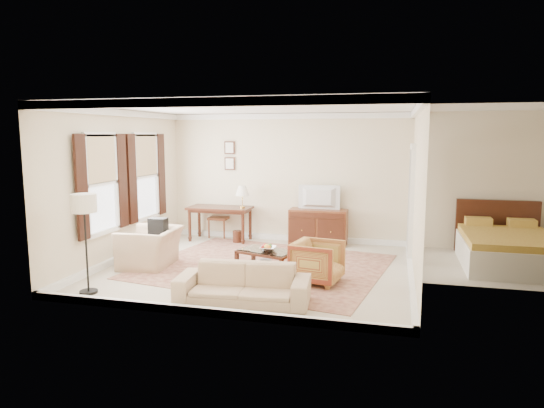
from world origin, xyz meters
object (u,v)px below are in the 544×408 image
at_px(writing_desk, 220,212).
at_px(club_armchair, 150,241).
at_px(sideboard, 318,227).
at_px(sofa, 243,278).
at_px(coffee_table, 267,256).
at_px(tv, 319,190).
at_px(striped_armchair, 318,260).

distance_m(writing_desk, club_armchair, 2.46).
distance_m(sideboard, sofa, 4.10).
bearing_deg(coffee_table, sideboard, 78.34).
xyz_separation_m(sideboard, club_armchair, (-2.72, -2.59, 0.08)).
bearing_deg(coffee_table, tv, 78.24).
height_order(sideboard, tv, tv).
height_order(striped_armchair, sofa, striped_armchair).
distance_m(writing_desk, tv, 2.32).
bearing_deg(club_armchair, writing_desk, 164.51).
relative_size(sideboard, club_armchair, 1.17).
bearing_deg(tv, coffee_table, 78.24).
xyz_separation_m(sideboard, sofa, (-0.45, -4.08, -0.02)).
xyz_separation_m(writing_desk, coffee_table, (1.73, -2.32, -0.36)).
bearing_deg(sideboard, club_armchair, -136.42).
height_order(writing_desk, coffee_table, writing_desk).
bearing_deg(tv, club_armchair, 43.35).
relative_size(writing_desk, club_armchair, 1.32).
height_order(tv, striped_armchair, tv).
height_order(writing_desk, striped_armchair, writing_desk).
height_order(coffee_table, club_armchair, club_armchair).
bearing_deg(sideboard, sofa, -96.31).
relative_size(tv, coffee_table, 0.79).
xyz_separation_m(tv, striped_armchair, (0.44, -2.83, -0.84)).
relative_size(striped_armchair, sofa, 0.40).
bearing_deg(striped_armchair, club_armchair, 95.31).
bearing_deg(coffee_table, striped_armchair, -19.60).
relative_size(sideboard, striped_armchair, 1.65).
height_order(sideboard, club_armchair, club_armchair).
bearing_deg(coffee_table, sofa, -87.59).
relative_size(coffee_table, striped_armchair, 1.45).
xyz_separation_m(striped_armchair, sofa, (-0.89, -1.23, -0.01)).
relative_size(writing_desk, coffee_table, 1.29).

